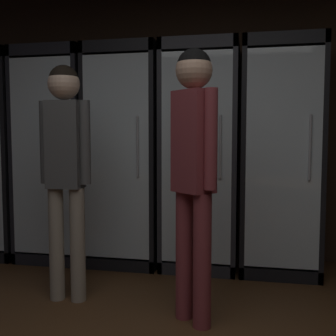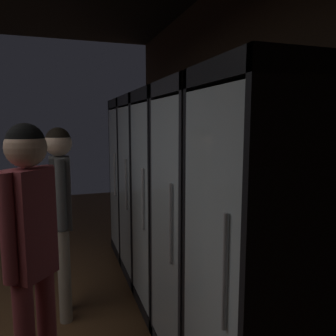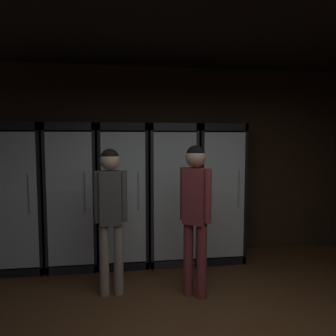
% 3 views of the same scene
% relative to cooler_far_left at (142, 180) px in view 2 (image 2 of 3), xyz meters
% --- Properties ---
extents(wall_back, '(6.00, 0.06, 2.80)m').
position_rel_cooler_far_left_xyz_m(wall_back, '(2.16, 0.32, 0.45)').
color(wall_back, '#382619').
rests_on(wall_back, ground).
extents(cooler_far_left, '(0.65, 0.65, 1.95)m').
position_rel_cooler_far_left_xyz_m(cooler_far_left, '(0.00, 0.00, 0.00)').
color(cooler_far_left, black).
rests_on(cooler_far_left, ground).
extents(cooler_left, '(0.65, 0.65, 1.95)m').
position_rel_cooler_far_left_xyz_m(cooler_left, '(0.68, -0.00, 0.01)').
color(cooler_left, black).
rests_on(cooler_left, ground).
extents(cooler_center, '(0.65, 0.65, 1.95)m').
position_rel_cooler_far_left_xyz_m(cooler_center, '(1.36, 0.00, 0.01)').
color(cooler_center, black).
rests_on(cooler_center, ground).
extents(cooler_right, '(0.65, 0.65, 1.95)m').
position_rel_cooler_far_left_xyz_m(cooler_right, '(2.03, -0.00, 0.00)').
color(cooler_right, '#2B2B30').
rests_on(cooler_right, ground).
extents(cooler_far_right, '(0.65, 0.65, 1.95)m').
position_rel_cooler_far_left_xyz_m(cooler_far_right, '(2.71, 0.00, 0.01)').
color(cooler_far_right, black).
rests_on(cooler_far_right, ground).
extents(shopper_near, '(0.37, 0.22, 1.64)m').
position_rel_cooler_far_left_xyz_m(shopper_near, '(1.20, -0.99, 0.08)').
color(shopper_near, gray).
rests_on(shopper_near, ground).
extents(shopper_far, '(0.30, 0.28, 1.68)m').
position_rel_cooler_far_left_xyz_m(shopper_far, '(2.12, -1.16, 0.09)').
color(shopper_far, brown).
rests_on(shopper_far, ground).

